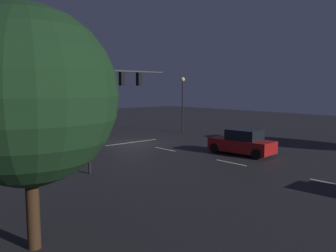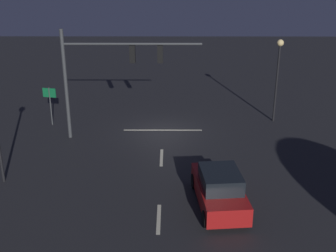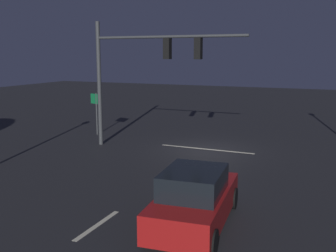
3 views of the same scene
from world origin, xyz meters
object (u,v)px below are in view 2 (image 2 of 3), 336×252
Objects in this scene: car_approaching at (219,189)px; route_sign at (50,98)px; traffic_signal_assembly at (109,65)px; street_lamp_left_kerb at (278,66)px.

car_approaching is 1.77× the size of route_sign.
traffic_signal_assembly reaches higher than street_lamp_left_kerb.
street_lamp_left_kerb reaches higher than car_approaching.
car_approaching is at bearing 134.60° from route_sign.
street_lamp_left_kerb is 14.93m from route_sign.
traffic_signal_assembly is 3.16× the size of route_sign.
traffic_signal_assembly reaches higher than route_sign.
route_sign is at bearing 3.10° from street_lamp_left_kerb.
car_approaching is at bearing 125.63° from traffic_signal_assembly.
street_lamp_left_kerb is at bearing -114.23° from car_approaching.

